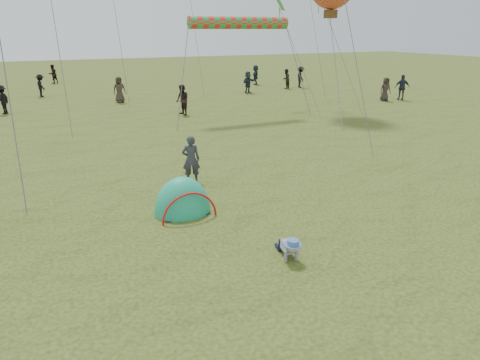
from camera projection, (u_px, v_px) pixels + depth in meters
name	position (u px, v px, depth m)	size (l,w,h in m)	color
ground	(255.00, 257.00, 9.38)	(140.00, 140.00, 0.00)	#22380E
crawling_toddler	(289.00, 247.00, 9.25)	(0.49, 0.70, 0.54)	black
popup_tent	(183.00, 212.00, 11.67)	(1.55, 1.28, 2.01)	#1D8F70
standing_adult	(191.00, 160.00, 13.66)	(0.57, 0.37, 1.56)	#2C2C35
crowd_person_1	(286.00, 79.00, 35.60)	(0.78, 0.61, 1.60)	black
crowd_person_2	(402.00, 87.00, 29.85)	(1.02, 0.43, 1.75)	#262C3A
crowd_person_3	(41.00, 86.00, 31.35)	(1.04, 0.60, 1.62)	black
crowd_person_5	(256.00, 75.00, 38.30)	(1.58, 0.50, 1.70)	#1D2B32
crowd_person_7	(182.00, 100.00, 24.59)	(0.84, 0.66, 1.73)	black
crowd_person_9	(2.00, 100.00, 24.94)	(1.08, 0.62, 1.67)	black
crowd_person_10	(385.00, 89.00, 29.48)	(0.79, 0.51, 1.61)	#312724
crowd_person_11	(248.00, 82.00, 33.20)	(1.54, 0.49, 1.66)	#222C33
crowd_person_13	(53.00, 74.00, 39.13)	(0.82, 0.64, 1.68)	black
crowd_person_15	(301.00, 77.00, 36.27)	(1.14, 0.65, 1.76)	black
crowd_person_16	(119.00, 90.00, 28.84)	(0.85, 0.55, 1.73)	#362C24
rainbow_tube_kite	(240.00, 23.00, 22.81)	(0.64, 0.64, 5.70)	red
diamond_kite_3	(280.00, 3.00, 26.25)	(1.01, 1.01, 0.00)	#248D1A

